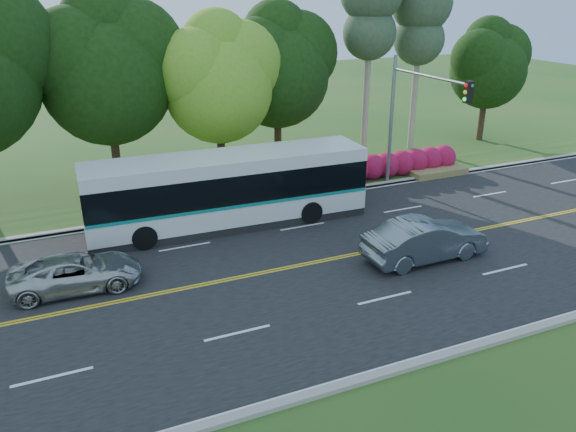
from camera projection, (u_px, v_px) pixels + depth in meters
name	position (u px, v px, depth m)	size (l,w,h in m)	color
ground	(349.00, 256.00, 23.04)	(120.00, 120.00, 0.00)	#23531B
road	(349.00, 256.00, 23.04)	(60.00, 14.00, 0.02)	black
curb_north	(282.00, 199.00, 29.09)	(60.00, 0.30, 0.15)	#9F988F
curb_south	(465.00, 350.00, 16.93)	(60.00, 0.30, 0.15)	#9F988F
grass_verge	(269.00, 188.00, 30.67)	(60.00, 4.00, 0.10)	#23531B
lane_markings	(347.00, 256.00, 23.00)	(57.60, 13.82, 0.00)	gold
tree_row	(152.00, 61.00, 28.92)	(44.70, 9.10, 13.84)	black
bougainvillea_hedge	(390.00, 165.00, 32.34)	(9.50, 2.25, 1.50)	maroon
traffic_signal	(413.00, 106.00, 28.26)	(0.42, 6.10, 7.00)	gray
transit_bus	(228.00, 191.00, 25.47)	(12.76, 3.07, 3.32)	silver
sedan	(425.00, 240.00, 22.44)	(1.78, 5.10, 1.68)	slate
suv	(76.00, 272.00, 20.31)	(2.12, 4.60, 1.28)	#B2B6B7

